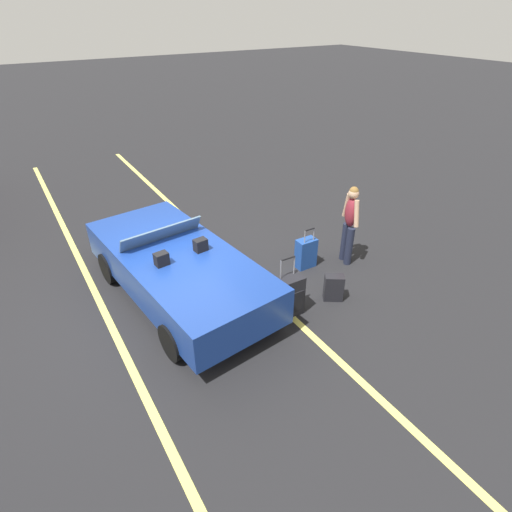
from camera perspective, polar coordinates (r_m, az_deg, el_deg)
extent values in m
plane|color=black|center=(7.69, -10.34, -5.51)|extent=(80.00, 80.00, 0.00)
cube|color=#EAE066|center=(8.16, -1.47, -2.50)|extent=(18.00, 0.12, 0.01)
cube|color=#EAE066|center=(7.45, -19.82, -8.55)|extent=(18.00, 0.12, 0.01)
cube|color=navy|center=(7.34, -10.79, -1.65)|extent=(4.26, 2.18, 0.64)
cube|color=navy|center=(8.54, -15.34, 1.93)|extent=(1.48, 1.80, 0.38)
cube|color=slate|center=(7.51, -13.02, 3.07)|extent=(0.34, 1.56, 0.31)
cube|color=black|center=(6.82, -13.03, -0.41)|extent=(0.18, 0.24, 0.22)
cube|color=black|center=(7.10, -7.74, 1.53)|extent=(0.18, 0.24, 0.22)
cylinder|color=black|center=(8.29, -19.70, -1.51)|extent=(0.62, 0.28, 0.60)
cylinder|color=black|center=(8.79, -9.95, 1.99)|extent=(0.62, 0.28, 0.60)
cylinder|color=black|center=(6.35, -11.40, -11.55)|extent=(0.62, 0.28, 0.60)
cylinder|color=black|center=(6.99, 0.39, -6.14)|extent=(0.62, 0.28, 0.60)
cube|color=black|center=(6.98, 4.60, -5.58)|extent=(0.29, 0.49, 0.74)
cube|color=black|center=(6.92, 5.29, -6.59)|extent=(0.03, 0.38, 0.41)
cylinder|color=gray|center=(6.78, 5.35, -1.26)|extent=(0.02, 0.02, 0.34)
cylinder|color=gray|center=(6.65, 3.49, -1.89)|extent=(0.02, 0.02, 0.34)
cylinder|color=black|center=(6.63, 4.49, -0.35)|extent=(0.03, 0.26, 0.03)
sphere|color=black|center=(7.34, 5.11, -6.92)|extent=(0.04, 0.04, 0.04)
sphere|color=black|center=(7.19, 2.89, -7.79)|extent=(0.04, 0.04, 0.04)
cube|color=#1E479E|center=(8.29, 6.96, 0.39)|extent=(0.25, 0.40, 0.62)
cylinder|color=gray|center=(7.97, 6.82, 2.67)|extent=(0.02, 0.02, 0.26)
cylinder|color=gray|center=(8.09, 8.06, 3.06)|extent=(0.02, 0.02, 0.26)
cylinder|color=black|center=(7.97, 7.51, 3.69)|extent=(0.03, 0.22, 0.03)
sphere|color=black|center=(8.31, 6.44, -1.85)|extent=(0.04, 0.04, 0.04)
sphere|color=black|center=(8.46, 7.96, -1.31)|extent=(0.04, 0.04, 0.04)
cube|color=black|center=(7.49, 10.77, -4.34)|extent=(0.36, 0.39, 0.50)
sphere|color=black|center=(7.55, 9.76, -6.08)|extent=(0.04, 0.04, 0.04)
sphere|color=black|center=(7.58, 11.56, -6.09)|extent=(0.04, 0.04, 0.04)
cylinder|color=#1E2338|center=(8.48, 12.85, 1.34)|extent=(0.19, 0.19, 0.82)
cylinder|color=#1E2338|center=(8.63, 12.26, 1.99)|extent=(0.19, 0.19, 0.82)
ellipsoid|color=maroon|center=(8.24, 13.12, 5.95)|extent=(0.37, 0.30, 0.60)
sphere|color=tan|center=(8.08, 13.46, 8.46)|extent=(0.21, 0.21, 0.21)
sphere|color=olive|center=(8.06, 13.50, 8.77)|extent=(0.18, 0.18, 0.18)
cylinder|color=tan|center=(8.05, 13.84, 5.75)|extent=(0.21, 0.14, 0.53)
cylinder|color=tan|center=(8.37, 12.54, 6.95)|extent=(0.21, 0.14, 0.53)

